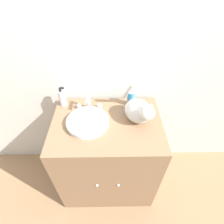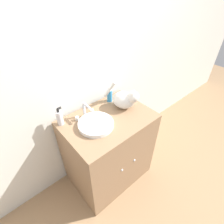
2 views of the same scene
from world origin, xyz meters
The scene contains 8 objects.
ground_plane centered at (0.00, 0.00, 0.00)m, with size 8.00×8.00×0.00m, color #997551.
wall_back centered at (0.00, 0.60, 1.25)m, with size 6.00×0.05×2.50m.
vanity_cabinet centered at (0.00, 0.28, 0.42)m, with size 0.79×0.57×0.84m.
sink_basin centered at (-0.13, 0.27, 0.85)m, with size 0.29×0.29×0.04m.
faucet centered at (-0.13, 0.43, 0.90)m, with size 0.19×0.11×0.15m.
cat centered at (0.23, 0.31, 0.93)m, with size 0.25×0.33×0.25m.
soap_bottle centered at (-0.34, 0.48, 0.91)m, with size 0.05×0.05×0.17m.
spray_bottle centered at (0.18, 0.48, 0.91)m, with size 0.05×0.05×0.16m.
Camera 2 is at (-0.72, -0.62, 1.83)m, focal length 28.00 mm.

